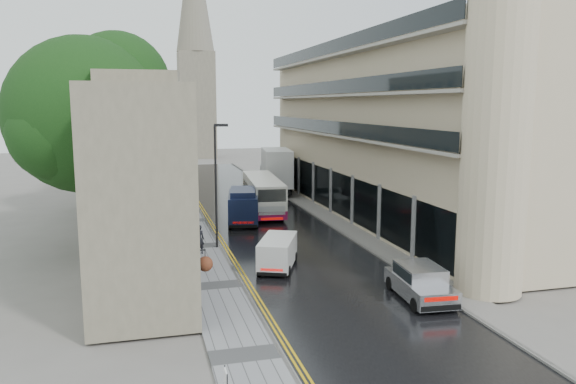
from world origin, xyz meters
name	(u,v)px	position (x,y,z in m)	size (l,w,h in m)	color
ground	(423,370)	(0.00, 0.00, 0.00)	(200.00, 200.00, 0.00)	slate
road	(260,218)	(0.00, 27.50, 0.01)	(9.00, 85.00, 0.02)	black
left_sidewalk	(188,221)	(-5.85, 27.50, 0.06)	(2.70, 85.00, 0.12)	gray
right_sidewalk	(323,214)	(5.40, 27.50, 0.06)	(1.80, 85.00, 0.12)	slate
old_shop_row	(138,145)	(-9.45, 30.00, 6.00)	(4.50, 56.00, 12.00)	gray
modern_block	(386,132)	(10.30, 26.00, 7.00)	(8.00, 40.00, 14.00)	beige
church_spire	(195,40)	(0.50, 82.00, 20.00)	(6.40, 6.40, 40.00)	gray
tree_near	(87,142)	(-12.50, 20.00, 6.95)	(10.56, 10.56, 13.89)	black
tree_far	(104,141)	(-12.20, 33.00, 6.23)	(9.24, 9.24, 12.46)	black
cream_bus	(254,201)	(-0.53, 27.41, 1.50)	(2.47, 10.85, 2.96)	white
white_lorry	(266,174)	(2.81, 37.90, 2.36)	(2.68, 8.92, 4.68)	silver
silver_hatchback	(416,294)	(2.35, 5.09, 0.87)	(1.98, 4.53, 1.70)	#ABABAF
white_van	(259,259)	(-3.29, 12.30, 0.93)	(1.73, 4.04, 1.83)	silver
navy_van	(229,210)	(-3.04, 24.28, 1.43)	(2.22, 5.54, 2.83)	black
pedestrian	(199,239)	(-6.05, 17.25, 1.04)	(0.67, 0.44, 1.83)	black
lamp_post_near	(216,187)	(-4.75, 18.58, 4.07)	(0.89, 0.20, 7.90)	black
lamp_post_far	(187,155)	(-5.05, 37.29, 4.43)	(0.97, 0.22, 8.62)	black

